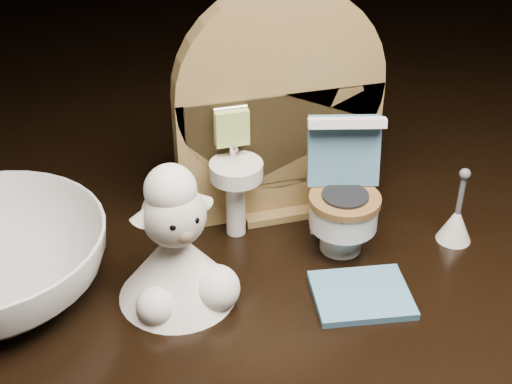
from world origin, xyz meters
TOP-DOWN VIEW (x-y plane):
  - backdrop_panel at (-0.00, 0.06)m, footprint 0.13×0.05m
  - toy_toilet at (0.03, 0.02)m, footprint 0.05×0.06m
  - bath_mat at (0.02, -0.03)m, footprint 0.06×0.05m
  - toilet_brush at (0.10, 0.00)m, footprint 0.02×0.02m
  - plush_lamb at (-0.08, -0.00)m, footprint 0.07×0.07m

SIDE VIEW (x-z plane):
  - bath_mat at x=0.02m, z-range 0.00..0.00m
  - toilet_brush at x=0.10m, z-range -0.01..0.04m
  - plush_lamb at x=-0.08m, z-range -0.01..0.07m
  - toy_toilet at x=0.03m, z-range -0.01..0.07m
  - backdrop_panel at x=0.00m, z-range -0.01..0.14m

